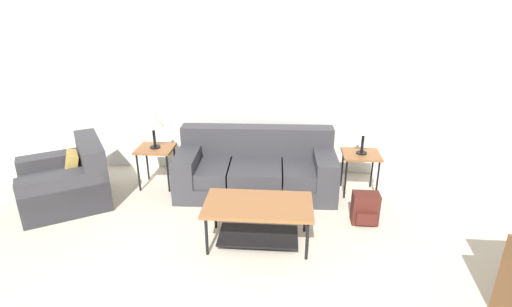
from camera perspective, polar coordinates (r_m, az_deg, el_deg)
wall_back at (r=5.76m, az=0.58°, el=9.62°), size 8.54×0.06×2.60m
couch at (r=5.42m, az=0.02°, el=-2.39°), size 2.13×1.01×0.82m
armchair at (r=5.64m, az=-25.30°, el=-3.72°), size 1.38×1.38×0.80m
coffee_table at (r=4.27m, az=0.32°, el=-8.63°), size 1.14×0.64×0.48m
side_table_left at (r=5.64m, az=-14.14°, el=0.18°), size 0.49×0.44×0.57m
side_table_right at (r=5.45m, az=14.76°, el=-0.66°), size 0.49×0.44×0.57m
table_lamp_left at (r=5.49m, az=-14.57°, el=4.62°), size 0.29×0.29×0.51m
table_lamp_right at (r=5.29m, az=15.23°, el=3.93°), size 0.29×0.29×0.51m
backpack at (r=4.88m, az=15.33°, el=-7.62°), size 0.31×0.27×0.38m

